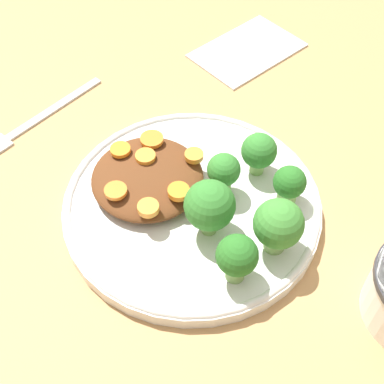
% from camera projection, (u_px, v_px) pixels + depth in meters
% --- Properties ---
extents(ground_plane, '(4.00, 4.00, 0.00)m').
position_uv_depth(ground_plane, '(192.00, 210.00, 0.55)').
color(ground_plane, tan).
extents(plate, '(0.26, 0.26, 0.02)m').
position_uv_depth(plate, '(192.00, 204.00, 0.54)').
color(plate, silver).
rests_on(plate, ground_plane).
extents(stew_mound, '(0.11, 0.11, 0.02)m').
position_uv_depth(stew_mound, '(146.00, 180.00, 0.54)').
color(stew_mound, '#5B3319').
rests_on(stew_mound, plate).
extents(broccoli_floret_0, '(0.05, 0.05, 0.06)m').
position_uv_depth(broccoli_floret_0, '(210.00, 206.00, 0.48)').
color(broccoli_floret_0, '#759E51').
rests_on(broccoli_floret_0, plate).
extents(broccoli_floret_1, '(0.03, 0.03, 0.05)m').
position_uv_depth(broccoli_floret_1, '(224.00, 172.00, 0.52)').
color(broccoli_floret_1, '#759E51').
rests_on(broccoli_floret_1, plate).
extents(broccoli_floret_2, '(0.03, 0.03, 0.04)m').
position_uv_depth(broccoli_floret_2, '(289.00, 184.00, 0.52)').
color(broccoli_floret_2, '#759E51').
rests_on(broccoli_floret_2, plate).
extents(broccoli_floret_3, '(0.05, 0.05, 0.06)m').
position_uv_depth(broccoli_floret_3, '(278.00, 225.00, 0.47)').
color(broccoli_floret_3, '#7FA85B').
rests_on(broccoli_floret_3, plate).
extents(broccoli_floret_4, '(0.04, 0.04, 0.05)m').
position_uv_depth(broccoli_floret_4, '(259.00, 152.00, 0.54)').
color(broccoli_floret_4, '#7FA85B').
rests_on(broccoli_floret_4, plate).
extents(broccoli_floret_5, '(0.04, 0.04, 0.05)m').
position_uv_depth(broccoli_floret_5, '(237.00, 257.00, 0.46)').
color(broccoli_floret_5, '#759E51').
rests_on(broccoli_floret_5, plate).
extents(carrot_slice_0, '(0.02, 0.02, 0.00)m').
position_uv_depth(carrot_slice_0, '(120.00, 150.00, 0.55)').
color(carrot_slice_0, orange).
rests_on(carrot_slice_0, stew_mound).
extents(carrot_slice_1, '(0.02, 0.02, 0.01)m').
position_uv_depth(carrot_slice_1, '(179.00, 191.00, 0.51)').
color(carrot_slice_1, orange).
rests_on(carrot_slice_1, stew_mound).
extents(carrot_slice_2, '(0.02, 0.02, 0.01)m').
position_uv_depth(carrot_slice_2, '(194.00, 155.00, 0.54)').
color(carrot_slice_2, orange).
rests_on(carrot_slice_2, stew_mound).
extents(carrot_slice_3, '(0.02, 0.02, 0.00)m').
position_uv_depth(carrot_slice_3, '(152.00, 139.00, 0.56)').
color(carrot_slice_3, orange).
rests_on(carrot_slice_3, stew_mound).
extents(carrot_slice_4, '(0.02, 0.02, 0.00)m').
position_uv_depth(carrot_slice_4, '(145.00, 156.00, 0.54)').
color(carrot_slice_4, orange).
rests_on(carrot_slice_4, stew_mound).
extents(carrot_slice_5, '(0.02, 0.02, 0.01)m').
position_uv_depth(carrot_slice_5, '(148.00, 208.00, 0.50)').
color(carrot_slice_5, orange).
rests_on(carrot_slice_5, stew_mound).
extents(carrot_slice_6, '(0.02, 0.02, 0.00)m').
position_uv_depth(carrot_slice_6, '(116.00, 191.00, 0.51)').
color(carrot_slice_6, orange).
rests_on(carrot_slice_6, stew_mound).
extents(fork, '(0.20, 0.07, 0.01)m').
position_uv_depth(fork, '(21.00, 129.00, 0.62)').
color(fork, silver).
rests_on(fork, ground_plane).
extents(napkin, '(0.16, 0.14, 0.01)m').
position_uv_depth(napkin, '(247.00, 50.00, 0.71)').
color(napkin, white).
rests_on(napkin, ground_plane).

